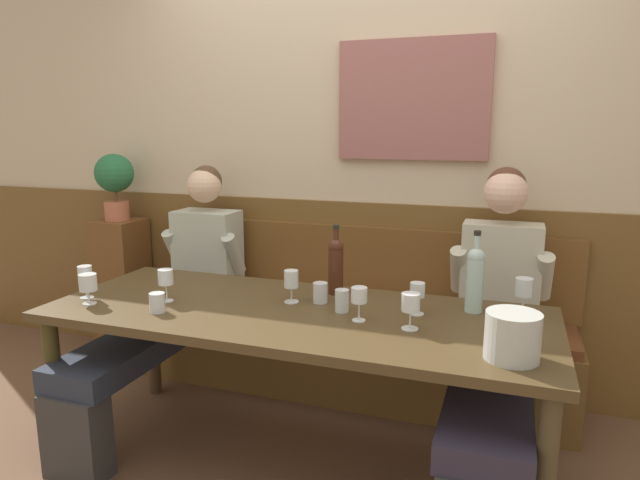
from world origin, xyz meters
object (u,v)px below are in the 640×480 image
wine_glass_center_front (166,279)px  water_tumbler_right (157,303)px  wine_glass_mid_left (411,304)px  water_tumbler_left (342,301)px  wine_bottle_green_tall (336,264)px  water_tumbler_center (320,293)px  wine_glass_center_rear (85,276)px  wine_glass_by_bottle (291,281)px  wall_bench (343,345)px  wine_glass_mid_right (524,289)px  ice_bucket (513,336)px  dining_table (295,327)px  wine_glass_near_bucket (88,283)px  person_left_seat (496,326)px  potted_plant (115,179)px  wine_bottle_amber_mid (475,277)px  wine_glass_left_end (417,292)px  wine_glass_right_end (359,296)px  person_center_right_seat (175,291)px

wine_glass_center_front → water_tumbler_right: (0.05, -0.14, -0.06)m
wine_glass_mid_left → water_tumbler_left: wine_glass_mid_left is taller
wine_glass_mid_left → wine_bottle_green_tall: bearing=139.7°
water_tumbler_center → wine_glass_center_rear: bearing=-164.1°
wine_glass_by_bottle → wine_glass_center_front: same height
wall_bench → wine_glass_mid_right: wall_bench is taller
ice_bucket → wine_glass_mid_left: bearing=155.7°
dining_table → wine_glass_center_front: bearing=-172.4°
wine_glass_near_bucket → ice_bucket: bearing=-0.3°
dining_table → ice_bucket: (0.89, -0.24, 0.16)m
dining_table → water_tumbler_right: (-0.54, -0.22, 0.12)m
wine_glass_mid_right → water_tumbler_center: size_ratio=1.71×
person_left_seat → water_tumbler_left: (-0.63, -0.29, 0.14)m
wall_bench → potted_plant: (-1.54, 0.03, 0.89)m
water_tumbler_center → potted_plant: (-1.61, 0.62, 0.41)m
potted_plant → wine_glass_by_bottle: bearing=-24.1°
water_tumbler_left → wine_bottle_amber_mid: bearing=19.8°
wall_bench → wine_glass_center_front: bearing=-126.5°
water_tumbler_center → wine_glass_left_end: bearing=-2.1°
water_tumbler_right → water_tumbler_center: bearing=30.2°
wine_glass_near_bucket → dining_table: bearing=14.1°
wine_glass_by_bottle → wall_bench: bearing=84.9°
person_left_seat → wine_glass_center_rear: bearing=-164.4°
wine_bottle_amber_mid → wine_glass_center_front: (-1.32, -0.32, -0.05)m
wine_bottle_green_tall → wine_glass_center_rear: wine_bottle_green_tall is taller
wine_glass_mid_left → wine_glass_right_end: wine_glass_mid_left is taller
wall_bench → wine_bottle_amber_mid: bearing=-33.8°
dining_table → wine_glass_mid_right: size_ratio=13.81×
wine_glass_left_end → wine_glass_by_bottle: wine_glass_by_bottle is taller
wine_glass_mid_right → wine_glass_near_bucket: size_ratio=1.15×
potted_plant → water_tumbler_center: bearing=-21.3°
ice_bucket → wine_glass_mid_right: (0.04, 0.50, 0.03)m
person_center_right_seat → wine_glass_near_bucket: 0.61m
person_left_seat → wine_glass_center_front: size_ratio=8.81×
wine_bottle_amber_mid → wine_glass_center_front: 1.36m
wine_glass_center_rear → wine_glass_center_front: (0.38, 0.08, -0.00)m
wine_glass_center_rear → water_tumbler_center: size_ratio=1.66×
dining_table → water_tumbler_center: 0.19m
person_left_seat → wine_bottle_green_tall: size_ratio=3.96×
person_left_seat → wine_glass_right_end: (-0.53, -0.38, 0.19)m
person_left_seat → wine_glass_center_front: (-1.42, -0.42, 0.20)m
wine_glass_by_bottle → wine_glass_center_front: size_ratio=0.99×
wine_bottle_green_tall → wine_glass_mid_left: (0.42, -0.36, -0.04)m
wine_glass_center_rear → wine_glass_mid_left: bearing=3.7°
potted_plant → water_tumbler_left: bearing=-22.3°
wine_bottle_green_tall → potted_plant: bearing=163.9°
wine_glass_mid_left → potted_plant: (-2.05, 0.82, 0.35)m
wine_bottle_green_tall → wine_glass_by_bottle: 0.25m
wine_bottle_amber_mid → wine_bottle_green_tall: bearing=175.3°
person_left_seat → person_center_right_seat: bearing=179.6°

